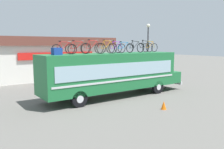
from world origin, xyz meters
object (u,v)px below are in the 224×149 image
(rooftop_bicycle_6, at_px, (124,48))
(rooftop_bicycle_8, at_px, (145,47))
(traffic_cone, at_px, (164,105))
(rooftop_bicycle_7, at_px, (135,47))
(rooftop_bicycle_1, at_px, (64,49))
(bus, at_px, (114,72))
(street_lamp, at_px, (148,45))
(rooftop_bicycle_5, at_px, (116,48))
(rooftop_bicycle_3, at_px, (93,48))
(rooftop_bicycle_2, at_px, (78,48))
(rooftop_bicycle_9, at_px, (150,47))
(luggage_bag_1, at_px, (57,51))
(rooftop_bicycle_4, at_px, (107,48))

(rooftop_bicycle_6, distance_m, rooftop_bicycle_8, 1.99)
(traffic_cone, bearing_deg, rooftop_bicycle_7, 70.46)
(rooftop_bicycle_1, bearing_deg, bus, -2.27)
(rooftop_bicycle_6, xyz_separation_m, street_lamp, (6.65, 4.32, 0.23))
(rooftop_bicycle_5, xyz_separation_m, rooftop_bicycle_7, (1.91, 0.12, 0.01))
(rooftop_bicycle_6, bearing_deg, rooftop_bicycle_3, -177.55)
(rooftop_bicycle_1, xyz_separation_m, rooftop_bicycle_7, (5.75, -0.16, 0.03))
(rooftop_bicycle_3, xyz_separation_m, street_lamp, (9.44, 4.44, 0.19))
(rooftop_bicycle_6, relative_size, traffic_cone, 3.57)
(rooftop_bicycle_1, distance_m, rooftop_bicycle_8, 6.76)
(bus, relative_size, rooftop_bicycle_7, 6.62)
(rooftop_bicycle_3, xyz_separation_m, rooftop_bicycle_8, (4.78, -0.06, 0.00))
(rooftop_bicycle_2, bearing_deg, rooftop_bicycle_7, -3.45)
(rooftop_bicycle_7, distance_m, street_lamp, 7.24)
(bus, bearing_deg, rooftop_bicycle_1, 177.73)
(rooftop_bicycle_7, bearing_deg, rooftop_bicycle_9, 9.42)
(rooftop_bicycle_6, height_order, street_lamp, street_lamp)
(rooftop_bicycle_3, distance_m, rooftop_bicycle_8, 4.78)
(rooftop_bicycle_7, bearing_deg, street_lamp, 38.26)
(rooftop_bicycle_8, relative_size, street_lamp, 0.29)
(rooftop_bicycle_5, distance_m, rooftop_bicycle_6, 0.98)
(rooftop_bicycle_8, bearing_deg, rooftop_bicycle_1, 178.45)
(luggage_bag_1, xyz_separation_m, traffic_cone, (4.82, -4.29, -3.16))
(rooftop_bicycle_2, xyz_separation_m, rooftop_bicycle_9, (6.65, 0.03, 0.02))
(bus, height_order, rooftop_bicycle_7, rooftop_bicycle_7)
(rooftop_bicycle_4, bearing_deg, rooftop_bicycle_3, 160.33)
(rooftop_bicycle_9, xyz_separation_m, street_lamp, (3.79, 4.17, 0.20))
(rooftop_bicycle_2, height_order, rooftop_bicycle_4, rooftop_bicycle_4)
(rooftop_bicycle_1, xyz_separation_m, rooftop_bicycle_5, (3.84, -0.28, 0.02))
(rooftop_bicycle_1, relative_size, street_lamp, 0.29)
(traffic_cone, bearing_deg, luggage_bag_1, 138.33)
(rooftop_bicycle_5, distance_m, rooftop_bicycle_9, 3.82)
(rooftop_bicycle_1, bearing_deg, luggage_bag_1, -153.85)
(street_lamp, bearing_deg, rooftop_bicycle_9, -132.29)
(rooftop_bicycle_4, distance_m, street_lamp, 9.75)
(luggage_bag_1, xyz_separation_m, rooftop_bicycle_2, (1.64, 0.44, 0.16))
(rooftop_bicycle_4, bearing_deg, luggage_bag_1, 177.66)
(rooftop_bicycle_3, distance_m, rooftop_bicycle_5, 1.86)
(rooftop_bicycle_3, xyz_separation_m, rooftop_bicycle_7, (3.76, -0.04, -0.01))
(rooftop_bicycle_1, distance_m, rooftop_bicycle_9, 7.64)
(rooftop_bicycle_7, bearing_deg, rooftop_bicycle_5, -176.34)
(bus, distance_m, rooftop_bicycle_8, 3.47)
(traffic_cone, xyz_separation_m, street_lamp, (7.26, 8.92, 3.53))
(rooftop_bicycle_5, bearing_deg, rooftop_bicycle_8, 1.90)
(bus, height_order, rooftop_bicycle_9, rooftop_bicycle_9)
(rooftop_bicycle_7, bearing_deg, rooftop_bicycle_4, -173.84)
(rooftop_bicycle_5, height_order, street_lamp, street_lamp)
(rooftop_bicycle_6, bearing_deg, rooftop_bicycle_8, -5.21)
(rooftop_bicycle_6, bearing_deg, rooftop_bicycle_4, -166.04)
(luggage_bag_1, relative_size, rooftop_bicycle_6, 0.31)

